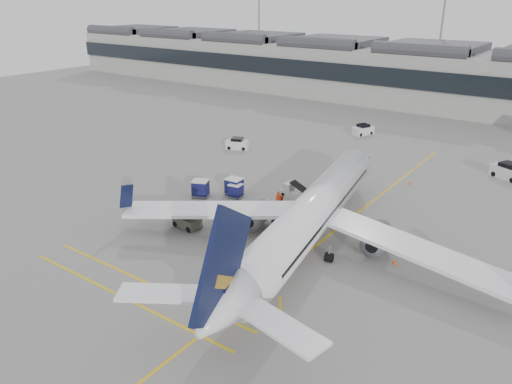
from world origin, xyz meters
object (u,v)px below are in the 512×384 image
Objects in this scene: ramp_agent_a at (278,200)px; belt_loader at (296,193)px; baggage_cart_a at (281,218)px; airliner_main at (310,216)px; ramp_agent_b at (281,204)px; pushback_tug at (187,221)px.

belt_loader is at bearing 58.29° from ramp_agent_a.
baggage_cart_a is (2.84, -7.53, 0.42)m from belt_loader.
airliner_main is at bearing -71.32° from ramp_agent_a.
airliner_main is at bearing -49.30° from belt_loader.
ramp_agent_b is at bearing 130.44° from airliner_main.
baggage_cart_a is at bearing 144.29° from airliner_main.
ramp_agent_a is at bearing 130.12° from airliner_main.
ramp_agent_a is (0.02, -3.69, 0.38)m from belt_loader.
baggage_cart_a is 9.31m from pushback_tug.
airliner_main is at bearing 20.90° from pushback_tug.
airliner_main is at bearing 144.67° from ramp_agent_b.
ramp_agent_b is 0.67× the size of pushback_tug.
baggage_cart_a is at bearing -65.68° from belt_loader.
ramp_agent_b reaches higher than baggage_cart_a.
pushback_tug is at bearing -174.41° from airliner_main.
baggage_cart_a is (-4.40, 2.06, -2.15)m from airliner_main.
ramp_agent_a is (-2.82, 3.84, -0.04)m from baggage_cart_a.
ramp_agent_b is (0.92, -4.49, 0.40)m from belt_loader.
pushback_tug is (-11.89, -3.46, -2.44)m from airliner_main.
airliner_main reaches higher than ramp_agent_a.
belt_loader is at bearing 116.43° from airliner_main.
pushback_tug is at bearing -162.21° from baggage_cart_a.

